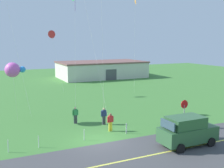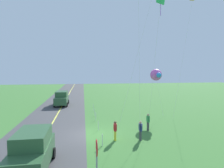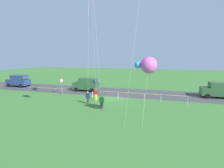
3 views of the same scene
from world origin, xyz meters
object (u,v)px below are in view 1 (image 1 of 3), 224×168
object	(u,v)px
car_suv_foreground	(187,131)
stop_sign	(184,108)
kite_green_far	(13,70)
person_adult_near	(104,116)
warehouse_distant	(101,69)
person_child_watcher	(75,115)
kite_cyan_top	(135,2)
person_adult_companion	(110,122)
kite_pink_drift	(51,35)

from	to	relation	value
car_suv_foreground	stop_sign	xyz separation A→B (m)	(2.61, 3.50, 0.65)
stop_sign	kite_green_far	size ratio (longest dim) A/B	0.44
person_adult_near	kite_green_far	xyz separation A→B (m)	(-7.43, 4.23, 4.24)
car_suv_foreground	warehouse_distant	xyz separation A→B (m)	(9.76, 39.33, 0.60)
car_suv_foreground	person_child_watcher	distance (m)	10.69
stop_sign	person_child_watcher	bearing A→B (deg)	147.23
person_adult_near	kite_green_far	size ratio (longest dim) A/B	0.28
person_child_watcher	kite_cyan_top	size ratio (longest dim) A/B	0.12
car_suv_foreground	person_adult_companion	distance (m)	6.64
stop_sign	warehouse_distant	size ratio (longest dim) A/B	0.14
kite_green_far	person_child_watcher	bearing A→B (deg)	-28.43
stop_sign	kite_pink_drift	bearing A→B (deg)	109.93
person_adult_near	warehouse_distant	size ratio (longest dim) A/B	0.09
person_adult_near	person_adult_companion	distance (m)	2.06
person_child_watcher	warehouse_distant	bearing A→B (deg)	165.02
kite_green_far	kite_cyan_top	bearing A→B (deg)	23.18
car_suv_foreground	kite_green_far	distance (m)	16.52
stop_sign	person_child_watcher	xyz separation A→B (m)	(-8.46, 5.44, -0.94)
person_child_watcher	person_adult_near	bearing A→B (deg)	70.03
kite_pink_drift	person_child_watcher	bearing A→B (deg)	-95.03
warehouse_distant	person_adult_near	bearing A→B (deg)	-112.64
person_child_watcher	kite_green_far	size ratio (longest dim) A/B	0.28
car_suv_foreground	warehouse_distant	world-z (taller)	warehouse_distant
kite_cyan_top	person_adult_companion	bearing A→B (deg)	-126.61
person_child_watcher	kite_cyan_top	xyz separation A→B (m)	(12.23, 10.20, 12.34)
kite_pink_drift	person_adult_near	bearing A→B (deg)	-86.20
stop_sign	warehouse_distant	xyz separation A→B (m)	(7.14, 35.83, -0.05)
stop_sign	kite_pink_drift	size ratio (longest dim) A/B	0.28
person_adult_companion	warehouse_distant	xyz separation A→B (m)	(13.55, 33.89, 0.89)
person_adult_companion	kite_pink_drift	size ratio (longest dim) A/B	0.17
person_adult_near	person_child_watcher	world-z (taller)	same
person_adult_near	kite_cyan_top	xyz separation A→B (m)	(9.91, 11.65, 12.34)
car_suv_foreground	person_adult_near	distance (m)	8.28
person_adult_companion	warehouse_distant	distance (m)	36.51
person_adult_companion	kite_cyan_top	bearing A→B (deg)	-33.29
person_adult_near	kite_cyan_top	distance (m)	19.66
car_suv_foreground	kite_pink_drift	xyz separation A→B (m)	(-4.58, 23.33, 7.55)
person_adult_companion	kite_cyan_top	world-z (taller)	kite_cyan_top
stop_sign	person_child_watcher	world-z (taller)	stop_sign
kite_green_far	kite_cyan_top	xyz separation A→B (m)	(17.34, 7.43, 8.10)
kite_pink_drift	kite_cyan_top	distance (m)	12.57
person_adult_companion	person_child_watcher	bearing A→B (deg)	33.74
kite_green_far	warehouse_distant	distance (m)	34.69
stop_sign	warehouse_distant	world-z (taller)	warehouse_distant
warehouse_distant	car_suv_foreground	bearing A→B (deg)	-103.93
car_suv_foreground	kite_cyan_top	size ratio (longest dim) A/B	0.32
kite_green_far	warehouse_distant	world-z (taller)	kite_green_far
person_adult_near	warehouse_distant	bearing A→B (deg)	174.75
person_adult_companion	kite_pink_drift	xyz separation A→B (m)	(-0.79, 17.89, 7.84)
warehouse_distant	person_adult_companion	bearing A→B (deg)	-111.79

